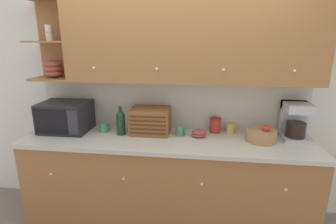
{
  "coord_description": "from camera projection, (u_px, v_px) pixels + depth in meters",
  "views": [
    {
      "loc": [
        0.32,
        -2.72,
        1.88
      ],
      "look_at": [
        0.0,
        -0.23,
        1.17
      ],
      "focal_mm": 28.0,
      "sensor_mm": 36.0,
      "label": 1
    }
  ],
  "objects": [
    {
      "name": "bread_box",
      "position": [
        150.0,
        121.0,
        2.7
      ],
      "size": [
        0.39,
        0.3,
        0.27
      ],
      "color": "brown",
      "rests_on": "counter_unit"
    },
    {
      "name": "mug_blue_second",
      "position": [
        230.0,
        128.0,
        2.73
      ],
      "size": [
        0.1,
        0.09,
        0.09
      ],
      "color": "gold",
      "rests_on": "counter_unit"
    },
    {
      "name": "storage_canister",
      "position": [
        215.0,
        125.0,
        2.73
      ],
      "size": [
        0.11,
        0.11,
        0.16
      ],
      "color": "#B22D28",
      "rests_on": "counter_unit"
    },
    {
      "name": "upper_cabinets",
      "position": [
        186.0,
        40.0,
        2.47
      ],
      "size": [
        2.84,
        0.34,
        0.8
      ],
      "color": "#A36B38",
      "rests_on": "backsplash_panel"
    },
    {
      "name": "microwave",
      "position": [
        65.0,
        117.0,
        2.76
      ],
      "size": [
        0.49,
        0.39,
        0.31
      ],
      "color": "black",
      "rests_on": "counter_unit"
    },
    {
      "name": "fruit_basket",
      "position": [
        261.0,
        135.0,
        2.5
      ],
      "size": [
        0.29,
        0.29,
        0.17
      ],
      "color": "#A87F4C",
      "rests_on": "counter_unit"
    },
    {
      "name": "backsplash_panel",
      "position": [
        171.0,
        104.0,
        2.82
      ],
      "size": [
        2.84,
        0.01,
        0.54
      ],
      "color": "beige",
      "rests_on": "counter_unit"
    },
    {
      "name": "bowl_stack_on_counter",
      "position": [
        199.0,
        133.0,
        2.63
      ],
      "size": [
        0.15,
        0.15,
        0.07
      ],
      "color": "#9E473D",
      "rests_on": "counter_unit"
    },
    {
      "name": "wine_bottle",
      "position": [
        121.0,
        122.0,
        2.65
      ],
      "size": [
        0.09,
        0.09,
        0.3
      ],
      "color": "#19381E",
      "rests_on": "counter_unit"
    },
    {
      "name": "wall_back",
      "position": [
        171.0,
        94.0,
        2.82
      ],
      "size": [
        5.24,
        0.06,
        2.6
      ],
      "color": "white",
      "rests_on": "ground_plane"
    },
    {
      "name": "ground_plane",
      "position": [
        170.0,
        200.0,
        3.15
      ],
      "size": [
        24.0,
        24.0,
        0.0
      ],
      "primitive_type": "plane",
      "color": "slate"
    },
    {
      "name": "mug_patterned_third",
      "position": [
        104.0,
        127.0,
        2.77
      ],
      "size": [
        0.11,
        0.09,
        0.09
      ],
      "color": "#4C845B",
      "rests_on": "counter_unit"
    },
    {
      "name": "mug",
      "position": [
        180.0,
        131.0,
        2.64
      ],
      "size": [
        0.1,
        0.09,
        0.1
      ],
      "color": "#4C845B",
      "rests_on": "counter_unit"
    },
    {
      "name": "coffee_maker",
      "position": [
        295.0,
        120.0,
        2.55
      ],
      "size": [
        0.24,
        0.27,
        0.36
      ],
      "color": "#B7B7BC",
      "rests_on": "counter_unit"
    },
    {
      "name": "counter_unit",
      "position": [
        167.0,
        180.0,
        2.71
      ],
      "size": [
        2.86,
        0.68,
        0.93
      ],
      "color": "#A36B38",
      "rests_on": "ground_plane"
    }
  ]
}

